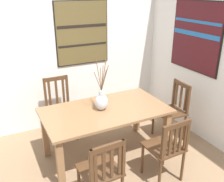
{
  "coord_description": "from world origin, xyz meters",
  "views": [
    {
      "loc": [
        -1.12,
        -2.24,
        2.3
      ],
      "look_at": [
        0.31,
        0.6,
        0.99
      ],
      "focal_mm": 40.39,
      "sensor_mm": 36.0,
      "label": 1
    }
  ],
  "objects": [
    {
      "name": "dining_table",
      "position": [
        0.19,
        0.56,
        0.64
      ],
      "size": [
        1.7,
        0.94,
        0.75
      ],
      "color": "#8E6642",
      "rests_on": "ground_plane"
    },
    {
      "name": "chair_2",
      "position": [
        1.37,
        0.55,
        0.49
      ],
      "size": [
        0.44,
        0.44,
        0.93
      ],
      "color": "#4C301C",
      "rests_on": "ground_plane"
    },
    {
      "name": "chair_3",
      "position": [
        -0.23,
        1.39,
        0.5
      ],
      "size": [
        0.42,
        0.42,
        0.99
      ],
      "color": "#4C301C",
      "rests_on": "ground_plane"
    },
    {
      "name": "painting_on_side_wall",
      "position": [
        1.79,
        0.67,
        1.6
      ],
      "size": [
        0.05,
        1.01,
        1.07
      ],
      "color": "black"
    },
    {
      "name": "chair_0",
      "position": [
        0.64,
        -0.23,
        0.49
      ],
      "size": [
        0.43,
        0.43,
        0.89
      ],
      "color": "#4C301C",
      "rests_on": "ground_plane"
    },
    {
      "name": "chair_1",
      "position": [
        -0.25,
        -0.26,
        0.48
      ],
      "size": [
        0.44,
        0.44,
        0.9
      ],
      "color": "#4C301C",
      "rests_on": "ground_plane"
    },
    {
      "name": "centerpiece_vase",
      "position": [
        0.14,
        0.58,
        0.89
      ],
      "size": [
        0.2,
        0.23,
        0.75
      ],
      "color": "silver",
      "rests_on": "dining_table"
    },
    {
      "name": "painting_on_back_wall",
      "position": [
        0.35,
        1.79,
        1.59
      ],
      "size": [
        0.92,
        0.05,
        1.05
      ],
      "color": "black"
    },
    {
      "name": "wall_back",
      "position": [
        0.0,
        1.86,
        1.35
      ],
      "size": [
        6.4,
        0.12,
        2.7
      ],
      "primitive_type": "cube",
      "color": "silver",
      "rests_on": "ground_plane"
    }
  ]
}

